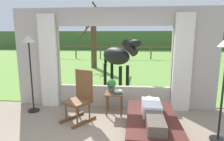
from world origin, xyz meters
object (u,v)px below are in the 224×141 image
Objects in this scene: reclining_person at (152,112)px; rocking_chair at (81,96)px; book_stack at (118,92)px; potted_plant at (111,85)px; pasture_tree at (93,41)px; side_table at (114,97)px; floor_lamp_left at (29,50)px; horse at (118,56)px; recliner_sofa at (152,127)px.

rocking_chair is (-1.49, 0.69, 0.02)m from reclining_person.
rocking_chair is at bearing 156.01° from reclining_person.
potted_plant is at bearing 144.12° from book_stack.
reclining_person is at bearing -71.42° from pasture_tree.
floor_lamp_left reaches higher than side_table.
book_stack is 0.06× the size of pasture_tree.
potted_plant is 0.18× the size of horse.
floor_lamp_left is at bearing -92.51° from pasture_tree.
horse is at bearing 92.10° from side_table.
recliner_sofa is 0.91× the size of floor_lamp_left.
pasture_tree reaches higher than potted_plant.
book_stack is at bearing -35.02° from side_table.
potted_plant reaches higher than book_stack.
horse is at bearing -68.64° from pasture_tree.
horse reaches higher than side_table.
potted_plant is 2.11m from floor_lamp_left.
floor_lamp_left is 6.45m from pasture_tree.
rocking_chair is at bearing 31.41° from horse.
reclining_person is 1.35m from side_table.
recliner_sofa is 1.65m from rocking_chair.
rocking_chair is 0.32× the size of pasture_tree.
potted_plant is at bearing -75.31° from pasture_tree.
side_table is (-0.78, 1.05, 0.21)m from recliner_sofa.
potted_plant is at bearing 3.07° from floor_lamp_left.
reclining_person is 1.28× the size of rocking_chair.
side_table is at bearing -36.87° from potted_plant.
side_table is (-0.78, 1.10, -0.10)m from reclining_person.
rocking_chair is at bearing -15.36° from floor_lamp_left.
rocking_chair is 2.70m from horse.
floor_lamp_left is at bearing -178.74° from side_table.
recliner_sofa is 3.44m from horse.
book_stack is (0.09, -0.07, 0.14)m from side_table.
reclining_person is at bearing -56.48° from book_stack.
floor_lamp_left is (-2.02, -0.04, 1.09)m from side_table.
horse is (-0.86, 3.19, 0.94)m from recliner_sofa.
potted_plant is at bearing 128.69° from recliner_sofa.
pasture_tree is (-2.52, 7.50, 1.04)m from reclining_person.
recliner_sofa is 1.24m from book_stack.
side_table is 0.15× the size of pasture_tree.
side_table is 2.61× the size of book_stack.
pasture_tree is at bearing 104.69° from potted_plant.
rocking_chair is 0.60× the size of floor_lamp_left.
reclining_person is 0.40× the size of pasture_tree.
potted_plant is at bearing 127.47° from reclining_person.
recliner_sofa is at bearing -19.69° from floor_lamp_left.
pasture_tree reaches higher than rocking_chair.
side_table is 0.29m from potted_plant.
rocking_chair is 2.15× the size of side_table.
pasture_tree is at bearing 105.85° from book_stack.
recliner_sofa is 1.32m from side_table.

